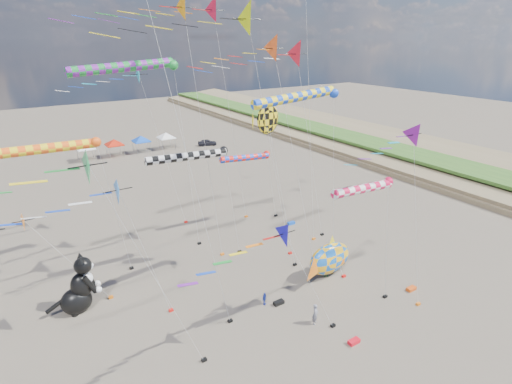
{
  "coord_description": "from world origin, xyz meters",
  "views": [
    {
      "loc": [
        -18.14,
        -14.1,
        20.74
      ],
      "look_at": [
        -1.15,
        12.0,
        8.61
      ],
      "focal_mm": 28.0,
      "sensor_mm": 36.0,
      "label": 1
    }
  ],
  "objects": [
    {
      "name": "cat_inflatable",
      "position": [
        -15.41,
        16.18,
        2.48
      ],
      "size": [
        3.85,
        2.24,
        4.95
      ],
      "primitive_type": null,
      "rotation": [
        0.0,
        0.0,
        -0.11
      ],
      "color": "black",
      "rests_on": "ground"
    },
    {
      "name": "delta_kite_12",
      "position": [
        -1.13,
        13.97,
        21.85
      ],
      "size": [
        15.52,
        2.9,
        23.54
      ],
      "color": "#E7FF0B",
      "rests_on": "ground"
    },
    {
      "name": "person_adult",
      "position": [
        -0.59,
        4.48,
        0.88
      ],
      "size": [
        0.76,
        0.73,
        1.75
      ],
      "primitive_type": "imported",
      "rotation": [
        0.0,
        0.0,
        0.68
      ],
      "color": "slate",
      "rests_on": "ground"
    },
    {
      "name": "windsock_3",
      "position": [
        -4.59,
        17.06,
        11.03
      ],
      "size": [
        8.92,
        0.77,
        11.47
      ],
      "color": "black",
      "rests_on": "ground"
    },
    {
      "name": "delta_kite_9",
      "position": [
        4.62,
        1.53,
        14.2
      ],
      "size": [
        8.57,
        1.82,
        15.48
      ],
      "color": "#8B1496",
      "rests_on": "ground"
    },
    {
      "name": "kite_bag_0",
      "position": [
        0.36,
        1.28,
        0.15
      ],
      "size": [
        0.9,
        0.44,
        0.3
      ],
      "primitive_type": "cube",
      "color": "red",
      "rests_on": "ground"
    },
    {
      "name": "kite_bag_2",
      "position": [
        9.36,
        3.17,
        0.15
      ],
      "size": [
        0.9,
        0.44,
        0.3
      ],
      "primitive_type": "cube",
      "color": "#DA4C12",
      "rests_on": "ground"
    },
    {
      "name": "angelfish_kite",
      "position": [
        1.15,
        13.95,
        14.06
      ],
      "size": [
        3.74,
        3.02,
        15.49
      ],
      "color": "yellow",
      "rests_on": "ground"
    },
    {
      "name": "kite_bag_3",
      "position": [
        -1.54,
        7.93,
        0.15
      ],
      "size": [
        0.9,
        0.44,
        0.3
      ],
      "primitive_type": "cube",
      "color": "black",
      "rests_on": "ground"
    },
    {
      "name": "tent_row",
      "position": [
        1.5,
        60.0,
        3.15
      ],
      "size": [
        19.2,
        4.2,
        3.8
      ],
      "color": "white",
      "rests_on": "ground"
    },
    {
      "name": "fish_inflatable",
      "position": [
        4.82,
        8.89,
        1.81
      ],
      "size": [
        6.12,
        2.95,
        4.12
      ],
      "color": "blue",
      "rests_on": "ground"
    },
    {
      "name": "ground",
      "position": [
        0.0,
        0.0,
        0.0
      ],
      "size": [
        260.0,
        260.0,
        0.0
      ],
      "primitive_type": "plane",
      "color": "brown",
      "rests_on": "ground"
    },
    {
      "name": "delta_kite_7",
      "position": [
        -18.29,
        16.38,
        7.86
      ],
      "size": [
        9.79,
        1.68,
        9.08
      ],
      "color": "orange",
      "rests_on": "ground"
    },
    {
      "name": "parked_car",
      "position": [
        16.9,
        58.0,
        0.64
      ],
      "size": [
        4.05,
        2.63,
        1.28
      ],
      "primitive_type": "imported",
      "rotation": [
        0.0,
        0.0,
        1.25
      ],
      "color": "#26262D",
      "rests_on": "ground"
    },
    {
      "name": "delta_kite_11",
      "position": [
        -12.96,
        11.95,
        11.01
      ],
      "size": [
        10.51,
        2.15,
        12.4
      ],
      "color": "blue",
      "rests_on": "ground"
    },
    {
      "name": "child_green",
      "position": [
        4.53,
        8.69,
        0.54
      ],
      "size": [
        0.66,
        0.63,
        1.08
      ],
      "primitive_type": "imported",
      "rotation": [
        0.0,
        0.0,
        -0.57
      ],
      "color": "#1B7F3B",
      "rests_on": "ground"
    },
    {
      "name": "windsock_4",
      "position": [
        2.76,
        3.73,
        10.73
      ],
      "size": [
        7.12,
        0.69,
        11.15
      ],
      "color": "#D70F40",
      "rests_on": "ground"
    },
    {
      "name": "windsock_5",
      "position": [
        2.01,
        10.63,
        16.31
      ],
      "size": [
        9.84,
        0.8,
        16.78
      ],
      "color": "blue",
      "rests_on": "ground"
    },
    {
      "name": "kite_bag_1",
      "position": [
        8.65,
        19.4,
        0.15
      ],
      "size": [
        0.9,
        0.44,
        0.3
      ],
      "primitive_type": "cube",
      "color": "blue",
      "rests_on": "ground"
    },
    {
      "name": "delta_kite_8",
      "position": [
        6.03,
        15.31,
        19.11
      ],
      "size": [
        12.96,
        2.77,
        20.74
      ],
      "color": "red",
      "rests_on": "ground"
    },
    {
      "name": "delta_kite_3",
      "position": [
        -5.44,
        26.65,
        16.9
      ],
      "size": [
        10.33,
        2.07,
        18.28
      ],
      "color": "#22C3DB",
      "rests_on": "ground"
    },
    {
      "name": "delta_kite_6",
      "position": [
        -5.0,
        17.57,
        22.7
      ],
      "size": [
        11.62,
        2.43,
        24.22
      ],
      "color": "#FF9B0A",
      "rests_on": "ground"
    },
    {
      "name": "windsock_2",
      "position": [
        -8.1,
        20.93,
        18.34
      ],
      "size": [
        10.6,
        0.88,
        18.85
      ],
      "color": "#198A31",
      "rests_on": "ground"
    },
    {
      "name": "delta_kite_5",
      "position": [
        -4.66,
        3.43,
        8.49
      ],
      "size": [
        10.96,
        1.88,
        9.8
      ],
      "color": "#150FC0",
      "rests_on": "ground"
    },
    {
      "name": "child_blue",
      "position": [
        -2.55,
        8.56,
        0.56
      ],
      "size": [
        0.71,
        0.57,
        1.12
      ],
      "primitive_type": "imported",
      "rotation": [
        0.0,
        0.0,
        0.53
      ],
      "color": "#243BBC",
      "rests_on": "ground"
    },
    {
      "name": "windsock_1",
      "position": [
        4.43,
        22.26,
        8.19
      ],
      "size": [
        7.58,
        0.74,
        8.61
      ],
      "color": "red",
      "rests_on": "ground"
    },
    {
      "name": "delta_kite_4",
      "position": [
        -15.24,
        5.67,
        14.6
      ],
      "size": [
        13.07,
        2.06,
        16.0
      ],
      "color": "#179744",
      "rests_on": "ground"
    },
    {
      "name": "delta_kite_10",
      "position": [
        1.4,
        11.57,
        19.73
      ],
      "size": [
        10.37,
        2.33,
        21.17
      ],
      "color": "#EF541D",
      "rests_on": "ground"
    },
    {
      "name": "windsock_0",
      "position": [
        -14.89,
        20.01,
        12.61
      ],
      "size": [
        8.96,
        0.83,
        13.08
      ],
      "color": "#FF5A15",
      "rests_on": "ground"
    },
    {
      "name": "delta_kite_0",
      "position": [
        0.43,
        24.04,
        22.96
      ],
      "size": [
        14.08,
        2.67,
        24.57
      ],
      "color": "red",
      "rests_on": "ground"
    }
  ]
}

